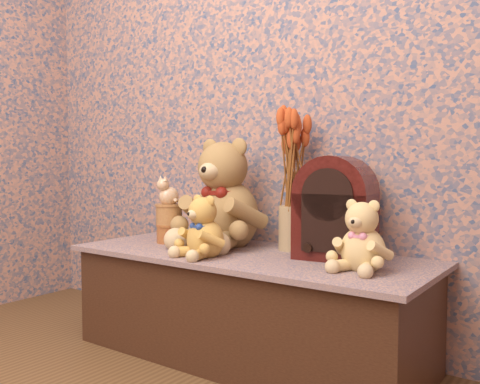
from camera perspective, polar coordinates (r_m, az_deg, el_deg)
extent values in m
cube|color=#3C547B|center=(2.30, 5.03, 16.74)|extent=(3.00, 0.10, 2.60)
cube|color=navy|center=(2.08, 0.82, -12.33)|extent=(1.43, 0.58, 0.41)
cylinder|color=tan|center=(2.09, 5.73, -3.98)|extent=(0.12, 0.12, 0.18)
cylinder|color=#B38434|center=(2.29, -7.79, -4.57)|extent=(0.13, 0.13, 0.08)
cylinder|color=tan|center=(2.28, -7.81, -2.49)|extent=(0.15, 0.15, 0.09)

